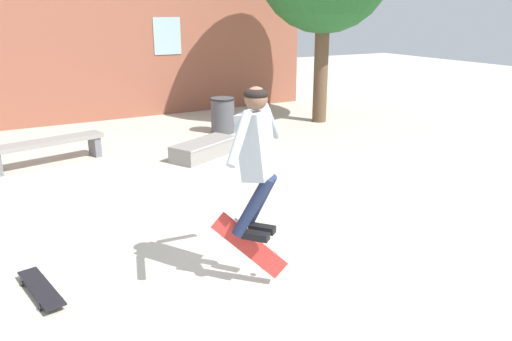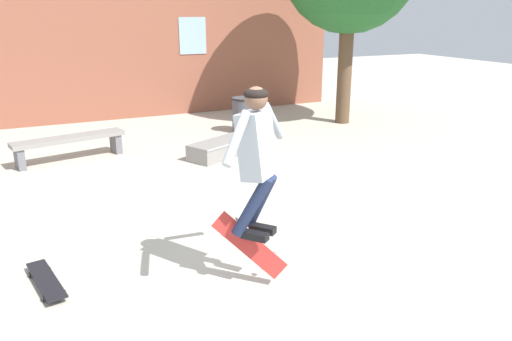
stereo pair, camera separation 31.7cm
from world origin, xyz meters
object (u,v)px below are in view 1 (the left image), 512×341
at_px(park_bench, 47,146).
at_px(skater, 256,151).
at_px(skateboard_flipping, 249,245).
at_px(skate_ledge, 204,149).
at_px(skateboard_resting, 41,288).
at_px(trash_bin, 223,114).

xyz_separation_m(park_bench, skater, (1.24, -5.24, 1.04)).
bearing_deg(skateboard_flipping, skate_ledge, 109.67).
bearing_deg(skateboard_flipping, park_bench, 140.13).
distance_m(skater, skateboard_resting, 2.44).
bearing_deg(skate_ledge, skateboard_flipping, -134.57).
bearing_deg(park_bench, skateboard_resting, -110.75).
distance_m(trash_bin, skateboard_resting, 6.73).
height_order(park_bench, trash_bin, trash_bin).
bearing_deg(skater, park_bench, 154.24).
bearing_deg(skateboard_resting, skateboard_flipping, -123.89).
bearing_deg(skateboard_resting, skater, -123.91).
bearing_deg(skateboard_resting, trash_bin, -51.16).
bearing_deg(trash_bin, skate_ledge, -125.85).
bearing_deg(skater, skateboard_flipping, -152.65).
height_order(skateboard_flipping, skateboard_resting, skateboard_flipping).
relative_size(skater, skateboard_flipping, 2.16).
height_order(skate_ledge, trash_bin, trash_bin).
relative_size(skateboard_flipping, skateboard_resting, 0.74).
distance_m(skate_ledge, skateboard_resting, 4.79).
xyz_separation_m(skater, skateboard_flipping, (-0.06, 0.03, -0.95)).
relative_size(skate_ledge, skateboard_resting, 1.60).
xyz_separation_m(park_bench, skate_ledge, (2.56, -0.89, -0.18)).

